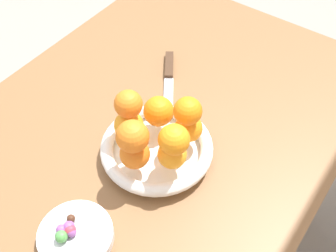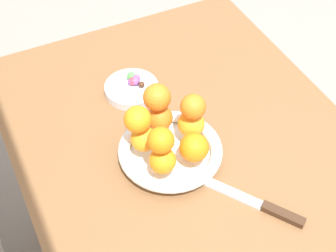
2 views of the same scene
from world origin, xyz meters
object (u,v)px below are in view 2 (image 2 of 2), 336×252
(orange_7, at_px, (161,140))
(candy_ball_4, at_px, (131,76))
(candy_ball_5, at_px, (136,78))
(orange_4, at_px, (191,124))
(candy_dish, at_px, (132,89))
(orange_5, at_px, (138,119))
(orange_0, at_px, (160,118))
(candy_ball_2, at_px, (141,84))
(knife, at_px, (255,202))
(orange_1, at_px, (144,139))
(candy_ball_3, at_px, (131,82))
(candy_ball_1, at_px, (133,81))
(fruit_bowl, at_px, (170,151))
(orange_3, at_px, (194,147))
(orange_6, at_px, (193,107))
(orange_8, at_px, (157,97))
(dining_table, at_px, (199,184))
(candy_ball_0, at_px, (135,81))
(orange_2, at_px, (163,161))

(orange_7, relative_size, candy_ball_4, 2.52)
(candy_ball_5, bearing_deg, orange_4, -172.10)
(candy_dish, xyz_separation_m, candy_ball_5, (0.01, -0.02, 0.02))
(orange_5, bearing_deg, candy_dish, -18.16)
(orange_0, distance_m, orange_4, 0.07)
(candy_ball_2, xyz_separation_m, knife, (-0.40, -0.08, -0.02))
(orange_4, height_order, knife, orange_4)
(orange_4, distance_m, candy_ball_4, 0.25)
(orange_1, relative_size, candy_ball_3, 3.05)
(candy_ball_1, xyz_separation_m, candy_ball_2, (-0.02, -0.02, -0.00))
(orange_5, distance_m, candy_ball_1, 0.24)
(fruit_bowl, xyz_separation_m, orange_7, (-0.04, 0.04, 0.10))
(candy_ball_1, height_order, candy_ball_3, candy_ball_1)
(orange_3, relative_size, candy_ball_2, 4.06)
(orange_6, xyz_separation_m, orange_8, (0.06, 0.06, 0.00))
(candy_ball_3, bearing_deg, orange_8, 177.45)
(orange_7, bearing_deg, candy_ball_5, -13.17)
(orange_1, height_order, candy_ball_3, orange_1)
(orange_3, height_order, orange_7, orange_7)
(orange_0, height_order, orange_5, orange_5)
(orange_3, distance_m, candy_ball_5, 0.30)
(candy_ball_4, bearing_deg, orange_0, 176.72)
(fruit_bowl, xyz_separation_m, orange_8, (0.07, -0.00, 0.11))
(dining_table, bearing_deg, orange_6, 0.83)
(candy_ball_3, bearing_deg, orange_1, 164.11)
(dining_table, height_order, knife, knife)
(candy_dish, relative_size, orange_1, 2.39)
(candy_ball_0, relative_size, candy_ball_1, 1.02)
(orange_0, bearing_deg, orange_4, -132.24)
(orange_1, bearing_deg, orange_4, -93.74)
(orange_1, bearing_deg, candy_ball_3, -15.89)
(knife, bearing_deg, candy_ball_4, 11.28)
(orange_0, relative_size, orange_8, 0.96)
(orange_2, relative_size, candy_ball_0, 2.68)
(orange_3, bearing_deg, candy_ball_0, 2.68)
(orange_8, xyz_separation_m, candy_ball_2, (0.15, -0.03, -0.10))
(candy_dish, distance_m, candy_ball_1, 0.02)
(dining_table, height_order, orange_7, orange_7)
(orange_0, height_order, candy_ball_3, orange_0)
(candy_ball_3, xyz_separation_m, candy_ball_5, (0.01, -0.02, 0.00))
(orange_6, bearing_deg, orange_0, 44.86)
(candy_dish, bearing_deg, orange_5, 161.84)
(orange_0, relative_size, orange_4, 0.97)
(orange_0, relative_size, candy_ball_0, 2.76)
(candy_ball_2, bearing_deg, candy_ball_5, 5.76)
(orange_6, distance_m, knife, 0.24)
(candy_ball_1, height_order, candy_ball_5, candy_ball_1)
(orange_3, distance_m, candy_ball_0, 0.29)
(candy_dish, relative_size, orange_8, 2.21)
(orange_6, height_order, orange_7, orange_6)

